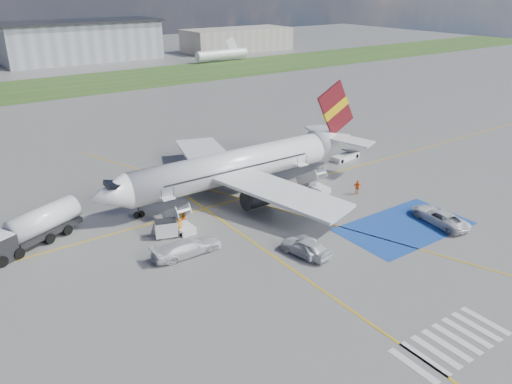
# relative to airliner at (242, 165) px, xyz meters

# --- Properties ---
(ground) EXTENTS (400.00, 400.00, 0.00)m
(ground) POSITION_rel_airliner_xyz_m (-1.51, -14.00, -3.39)
(ground) COLOR #60605E
(ground) RESTS_ON ground
(grass_strip) EXTENTS (400.00, 30.00, 0.01)m
(grass_strip) POSITION_rel_airliner_xyz_m (-1.51, 81.00, -3.39)
(grass_strip) COLOR #2D4C1E
(grass_strip) RESTS_ON ground
(taxiway_line_main) EXTENTS (120.00, 0.20, 0.01)m
(taxiway_line_main) POSITION_rel_airliner_xyz_m (-1.51, -2.00, -3.39)
(taxiway_line_main) COLOR gold
(taxiway_line_main) RESTS_ON ground
(taxiway_line_cross) EXTENTS (0.20, 60.00, 0.01)m
(taxiway_line_cross) POSITION_rel_airliner_xyz_m (-6.51, -24.00, -3.39)
(taxiway_line_cross) COLOR gold
(taxiway_line_cross) RESTS_ON ground
(taxiway_line_diag) EXTENTS (20.71, 56.45, 0.01)m
(taxiway_line_diag) POSITION_rel_airliner_xyz_m (-1.51, -2.00, -3.39)
(taxiway_line_diag) COLOR gold
(taxiway_line_diag) RESTS_ON ground
(staging_box) EXTENTS (14.00, 8.00, 0.01)m
(staging_box) POSITION_rel_airliner_xyz_m (8.49, -18.00, -3.39)
(staging_box) COLOR #183F94
(staging_box) RESTS_ON ground
(crosswalk) EXTENTS (9.00, 4.00, 0.01)m
(crosswalk) POSITION_rel_airliner_xyz_m (-3.31, -32.00, -3.39)
(crosswalk) COLOR silver
(crosswalk) RESTS_ON ground
(terminal_centre) EXTENTS (48.00, 18.00, 12.00)m
(terminal_centre) POSITION_rel_airliner_xyz_m (18.49, 121.00, 2.61)
(terminal_centre) COLOR gray
(terminal_centre) RESTS_ON ground
(terminal_east) EXTENTS (40.00, 16.00, 8.00)m
(terminal_east) POSITION_rel_airliner_xyz_m (73.49, 114.00, 0.61)
(terminal_east) COLOR gray
(terminal_east) RESTS_ON ground
(airliner) EXTENTS (36.81, 32.95, 11.92)m
(airliner) POSITION_rel_airliner_xyz_m (0.00, 0.00, 0.00)
(airliner) COLOR silver
(airliner) RESTS_ON ground
(airstairs_fwd) EXTENTS (1.90, 5.20, 3.60)m
(airstairs_fwd) POSITION_rel_airliner_xyz_m (-11.01, -5.30, -2.77)
(airstairs_fwd) COLOR silver
(airstairs_fwd) RESTS_ON ground
(airstairs_aft) EXTENTS (1.90, 5.20, 3.60)m
(airstairs_aft) POSITION_rel_airliner_xyz_m (7.49, -5.30, -2.77)
(airstairs_aft) COLOR silver
(airstairs_aft) RESTS_ON ground
(fuel_tanker) EXTENTS (10.01, 6.41, 3.36)m
(fuel_tanker) POSITION_rel_airliner_xyz_m (-24.10, 0.40, -1.98)
(fuel_tanker) COLOR black
(fuel_tanker) RESTS_ON ground
(gpu_cart) EXTENTS (2.49, 1.98, 1.82)m
(gpu_cart) POSITION_rel_airliner_xyz_m (-13.00, -5.71, -2.57)
(gpu_cart) COLOR silver
(gpu_cart) RESTS_ON ground
(belt_loader) EXTENTS (5.18, 2.45, 1.51)m
(belt_loader) POSITION_rel_airliner_xyz_m (18.74, 1.18, -3.02)
(belt_loader) COLOR silver
(belt_loader) RESTS_ON ground
(car_silver_a) EXTENTS (3.10, 5.35, 1.71)m
(car_silver_a) POSITION_rel_airliner_xyz_m (-3.90, -16.52, -2.54)
(car_silver_a) COLOR silver
(car_silver_a) RESTS_ON ground
(car_silver_b) EXTENTS (2.43, 4.57, 1.43)m
(car_silver_b) POSITION_rel_airliner_xyz_m (-3.50, -16.26, -2.68)
(car_silver_b) COLOR silver
(car_silver_b) RESTS_ON ground
(van_white_a) EXTENTS (3.20, 5.57, 1.97)m
(van_white_a) POSITION_rel_airliner_xyz_m (12.18, -19.50, -2.41)
(van_white_a) COLOR silver
(van_white_a) RESTS_ON ground
(van_white_b) EXTENTS (5.22, 2.20, 2.03)m
(van_white_b) POSITION_rel_airliner_xyz_m (-12.94, -10.10, -2.38)
(van_white_b) COLOR silver
(van_white_b) RESTS_ON ground
(crew_fwd) EXTENTS (0.77, 0.73, 1.77)m
(crew_fwd) POSITION_rel_airliner_xyz_m (-11.57, -5.99, -2.51)
(crew_fwd) COLOR orange
(crew_fwd) RESTS_ON ground
(crew_nose) EXTENTS (0.88, 0.95, 1.58)m
(crew_nose) POSITION_rel_airliner_xyz_m (-10.39, -4.46, -2.60)
(crew_nose) COLOR orange
(crew_nose) RESTS_ON ground
(crew_aft) EXTENTS (1.00, 1.09, 1.79)m
(crew_aft) POSITION_rel_airliner_xyz_m (10.75, -8.91, -2.50)
(crew_aft) COLOR #FF5F0D
(crew_aft) RESTS_ON ground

